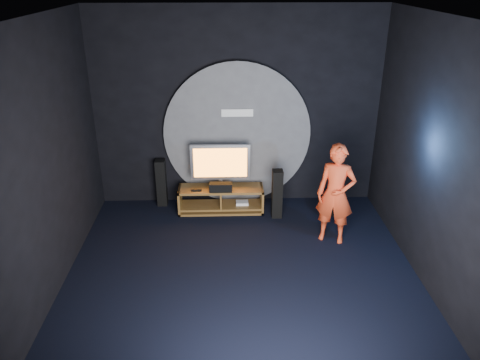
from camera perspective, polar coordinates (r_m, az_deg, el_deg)
The scene contains 15 objects.
floor at distance 6.75m, azimuth 0.30°, elevation -11.87°, with size 5.00×5.00×0.00m, color black.
back_wall at distance 8.26m, azimuth -0.36°, elevation 8.61°, with size 5.00×0.04×3.50m, color black.
front_wall at distance 3.71m, azimuth 1.91°, elevation -12.89°, with size 5.00×0.04×3.50m, color black.
left_wall at distance 6.31m, azimuth -22.98°, elevation 1.53°, with size 0.04×5.00×3.50m, color black.
right_wall at distance 6.49m, azimuth 23.01°, elevation 2.12°, with size 0.04×5.00×3.50m, color black.
ceiling at distance 5.47m, azimuth 0.38°, elevation 19.25°, with size 5.00×5.00×0.01m, color black.
wall_disc_panel at distance 8.34m, azimuth -0.34°, elevation 5.54°, with size 2.60×0.11×2.60m.
media_console at distance 8.40m, azimuth -2.29°, elevation -2.53°, with size 1.51×0.45×0.45m.
tv at distance 8.18m, azimuth -2.41°, elevation 1.97°, with size 1.04×0.22×0.78m.
center_speaker at distance 8.14m, azimuth -2.37°, elevation -0.88°, with size 0.40×0.15×0.15m, color black.
remote at distance 8.19m, azimuth -5.32°, elevation -1.29°, with size 0.18×0.05×0.02m, color black.
tower_speaker_left at distance 8.63m, azimuth -9.56°, elevation -0.33°, with size 0.18×0.19×0.88m, color black.
tower_speaker_right at distance 8.12m, azimuth 4.54°, elevation -1.68°, with size 0.18×0.19×0.88m, color black.
subwoofer at distance 8.47m, azimuth 10.71°, elevation -2.88°, with size 0.31×0.31×0.35m, color black.
player at distance 7.39m, azimuth 11.58°, elevation -1.71°, with size 0.59×0.39×1.61m, color #F54721.
Camera 1 is at (-0.22, -5.44, 3.99)m, focal length 35.00 mm.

